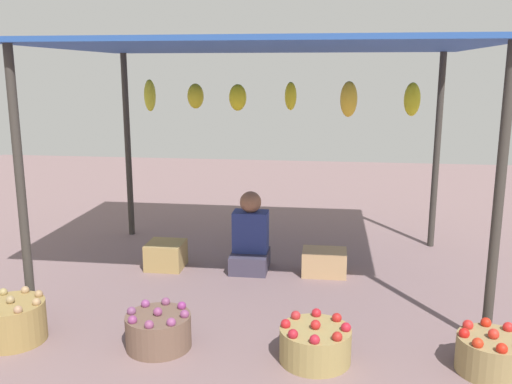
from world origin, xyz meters
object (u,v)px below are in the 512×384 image
at_px(vendor_person, 250,240).
at_px(basket_potatoes, 12,321).
at_px(basket_purple_onions, 159,330).
at_px(basket_red_apples, 315,344).
at_px(wooden_crate_stacked_rear, 166,255).
at_px(basket_red_tomatoes, 492,354).
at_px(wooden_crate_near_vendor, 324,262).

height_order(vendor_person, basket_potatoes, vendor_person).
distance_m(basket_purple_onions, basket_red_apples, 1.11).
bearing_deg(wooden_crate_stacked_rear, vendor_person, 5.28).
bearing_deg(basket_red_tomatoes, basket_red_apples, -179.68).
bearing_deg(basket_red_tomatoes, wooden_crate_stacked_rear, 148.50).
relative_size(basket_red_tomatoes, wooden_crate_stacked_rear, 1.26).
xyz_separation_m(basket_red_apples, wooden_crate_stacked_rear, (-1.53, 1.64, 0.01)).
bearing_deg(basket_potatoes, vendor_person, 48.96).
bearing_deg(wooden_crate_near_vendor, wooden_crate_stacked_rear, -179.40).
bearing_deg(basket_purple_onions, vendor_person, 75.97).
distance_m(basket_red_apples, wooden_crate_stacked_rear, 2.24).
distance_m(basket_potatoes, wooden_crate_stacked_rear, 1.77).
bearing_deg(wooden_crate_stacked_rear, basket_potatoes, -111.84).
relative_size(basket_potatoes, basket_purple_onions, 1.02).
xyz_separation_m(vendor_person, basket_red_tomatoes, (1.83, -1.71, -0.17)).
bearing_deg(vendor_person, basket_potatoes, -131.04).
xyz_separation_m(basket_red_apples, wooden_crate_near_vendor, (0.04, 1.66, -0.00)).
bearing_deg(basket_red_apples, basket_potatoes, -179.99).
xyz_separation_m(basket_potatoes, basket_red_tomatoes, (3.32, 0.01, -0.02)).
relative_size(basket_red_tomatoes, wooden_crate_near_vendor, 1.07).
relative_size(vendor_person, basket_red_tomatoes, 1.74).
bearing_deg(basket_red_tomatoes, wooden_crate_near_vendor, 123.72).
xyz_separation_m(basket_purple_onions, wooden_crate_near_vendor, (1.14, 1.61, -0.01)).
distance_m(vendor_person, basket_potatoes, 2.28).
bearing_deg(basket_red_apples, wooden_crate_near_vendor, 88.64).
relative_size(basket_potatoes, wooden_crate_near_vendor, 1.12).
height_order(vendor_person, basket_red_tomatoes, vendor_person).
height_order(basket_purple_onions, basket_red_tomatoes, basket_red_tomatoes).
relative_size(vendor_person, wooden_crate_near_vendor, 1.85).
bearing_deg(basket_red_tomatoes, vendor_person, 136.90).
relative_size(vendor_person, basket_red_apples, 1.61).
xyz_separation_m(vendor_person, wooden_crate_stacked_rear, (-0.84, -0.08, -0.17)).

